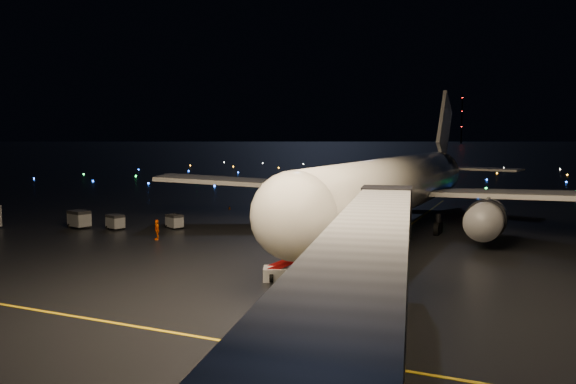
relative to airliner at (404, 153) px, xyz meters
name	(u,v)px	position (x,y,z in m)	size (l,w,h in m)	color
ground	(483,154)	(-11.78, 273.87, -8.09)	(2000.00, 2000.00, 0.00)	black
lane_centre	(378,248)	(0.22, -11.13, -8.08)	(0.25, 80.00, 0.02)	yellow
airliner	(404,153)	(0.00, 0.00, 0.00)	(57.09, 54.24, 16.18)	silver
pushback_tug	(292,328)	(2.19, -35.46, -7.17)	(3.87, 2.03, 1.84)	silver
belt_loader	(292,260)	(-2.55, -24.15, -6.67)	(5.83, 1.59, 2.83)	silver
crew_c	(157,230)	(-20.31, -15.37, -7.12)	(1.13, 0.47, 1.93)	#FF5F01
safety_cone_0	(310,243)	(-5.79, -12.39, -7.83)	(0.45, 0.45, 0.51)	orange
safety_cone_1	(307,229)	(-8.77, -5.55, -7.82)	(0.47, 0.47, 0.53)	orange
safety_cone_2	(279,234)	(-10.21, -9.30, -7.81)	(0.49, 0.49, 0.55)	orange
safety_cone_3	(229,208)	(-24.96, 7.07, -7.86)	(0.40, 0.40, 0.46)	orange
radio_mast	(462,119)	(-71.78, 713.87, 23.91)	(1.80, 1.80, 64.00)	black
taxiway_lights	(423,176)	(-11.78, 79.87, -7.91)	(164.00, 92.00, 0.36)	black
baggage_cart_0	(115,222)	(-28.03, -12.16, -7.30)	(1.85, 1.30, 1.57)	slate
baggage_cart_1	(174,222)	(-22.59, -9.18, -7.34)	(1.77, 1.24, 1.50)	slate
baggage_cart_2	(79,219)	(-32.21, -12.98, -7.14)	(2.22, 1.56, 1.89)	slate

